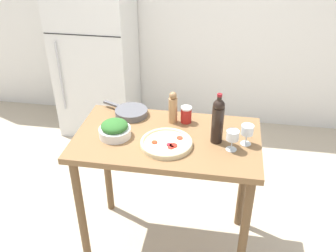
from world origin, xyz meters
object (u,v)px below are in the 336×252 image
wine_glass_far (247,131)px  cast_iron_skillet (131,112)px  refrigerator (97,59)px  salad_bowl (115,129)px  pepper_mill (173,108)px  homemade_pizza (166,143)px  wine_glass_near (233,136)px  salt_canister (186,115)px  wine_bottle (218,120)px

wine_glass_far → cast_iron_skillet: (-0.79, 0.24, -0.07)m
refrigerator → cast_iron_skillet: size_ratio=4.67×
refrigerator → salad_bowl: bearing=-66.9°
wine_glass_far → pepper_mill: 0.52m
salad_bowl → homemade_pizza: 0.35m
wine_glass_near → cast_iron_skillet: bearing=156.1°
wine_glass_near → salad_bowl: bearing=177.8°
homemade_pizza → salt_canister: 0.32m
salad_bowl → homemade_pizza: size_ratio=0.63×
pepper_mill → salt_canister: bearing=8.2°
refrigerator → salt_canister: (1.13, -1.40, 0.20)m
refrigerator → cast_iron_skillet: 1.56m
wine_glass_far → homemade_pizza: size_ratio=0.41×
pepper_mill → wine_bottle: bearing=-31.8°
homemade_pizza → salt_canister: size_ratio=2.84×
wine_bottle → salad_bowl: (-0.64, -0.05, -0.10)m
homemade_pizza → pepper_mill: bearing=91.1°
salad_bowl → refrigerator: bearing=113.1°
wine_glass_far → cast_iron_skillet: bearing=163.4°
wine_bottle → pepper_mill: wine_bottle is taller
wine_glass_near → cast_iron_skillet: (-0.70, 0.31, -0.07)m
pepper_mill → cast_iron_skillet: (-0.30, 0.04, -0.08)m
wine_bottle → pepper_mill: 0.36m
homemade_pizza → wine_glass_near: bearing=3.2°
wine_glass_near → salt_canister: size_ratio=1.17×
wine_glass_far → salad_bowl: 0.83m
refrigerator → wine_glass_near: refrigerator is taller
wine_bottle → refrigerator: bearing=130.0°
cast_iron_skillet → homemade_pizza: bearing=-47.2°
wine_glass_far → pepper_mill: (-0.49, 0.19, 0.01)m
wine_glass_far → cast_iron_skillet: size_ratio=0.38×
refrigerator → wine_glass_far: size_ratio=12.13×
refrigerator → pepper_mill: size_ratio=7.18×
salt_canister → homemade_pizza: bearing=-105.3°
cast_iron_skillet → wine_bottle: bearing=-20.8°
salad_bowl → cast_iron_skillet: (0.03, 0.28, -0.03)m
wine_bottle → homemade_pizza: 0.34m
wine_glass_near → salt_canister: 0.42m
refrigerator → cast_iron_skillet: refrigerator is taller
wine_glass_near → salad_bowl: 0.74m
homemade_pizza → salad_bowl: bearing=171.6°
pepper_mill → salt_canister: size_ratio=1.98×
wine_glass_far → refrigerator: bearing=133.6°
wine_bottle → salt_canister: wine_bottle is taller
wine_bottle → wine_glass_far: wine_bottle is taller
salad_bowl → cast_iron_skillet: salad_bowl is taller
pepper_mill → wine_glass_far: bearing=-21.6°
wine_glass_near → refrigerator: bearing=130.6°
pepper_mill → homemade_pizza: size_ratio=0.70×
wine_bottle → wine_glass_far: size_ratio=2.48×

